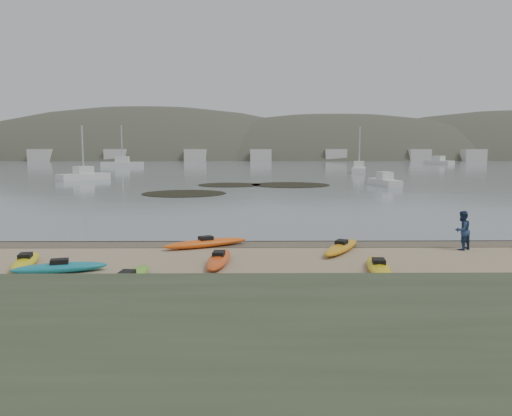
{
  "coord_description": "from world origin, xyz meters",
  "views": [
    {
      "loc": [
        -0.21,
        -21.68,
        4.07
      ],
      "look_at": [
        0.0,
        0.0,
        1.5
      ],
      "focal_mm": 35.0,
      "sensor_mm": 36.0,
      "label": 1
    }
  ],
  "objects": [
    {
      "name": "ground",
      "position": [
        0.0,
        0.0,
        0.0
      ],
      "size": [
        600.0,
        600.0,
        0.0
      ],
      "primitive_type": "plane",
      "color": "tan",
      "rests_on": "ground"
    },
    {
      "name": "wet_sand",
      "position": [
        0.0,
        -0.3,
        0.0
      ],
      "size": [
        60.0,
        60.0,
        0.0
      ],
      "primitive_type": "plane",
      "color": "brown",
      "rests_on": "ground"
    },
    {
      "name": "water",
      "position": [
        0.0,
        300.0,
        0.01
      ],
      "size": [
        1200.0,
        1200.0,
        0.0
      ],
      "primitive_type": "plane",
      "color": "slate",
      "rests_on": "ground"
    },
    {
      "name": "kayaks",
      "position": [
        -0.52,
        -4.1,
        0.17
      ],
      "size": [
        20.22,
        9.04,
        0.34
      ],
      "color": "yellow",
      "rests_on": "ground"
    },
    {
      "name": "person_east",
      "position": [
        8.33,
        -1.84,
        0.8
      ],
      "size": [
        0.98,
        0.93,
        1.59
      ],
      "primitive_type": "imported",
      "rotation": [
        0.0,
        0.0,
        3.71
      ],
      "color": "navy",
      "rests_on": "ground"
    },
    {
      "name": "kelp_mats",
      "position": [
        -0.92,
        30.98,
        0.03
      ],
      "size": [
        18.83,
        19.09,
        0.04
      ],
      "color": "black",
      "rests_on": "water"
    },
    {
      "name": "moored_boats",
      "position": [
        5.4,
        79.45,
        0.57
      ],
      "size": [
        85.99,
        83.73,
        1.28
      ],
      "color": "silver",
      "rests_on": "ground"
    },
    {
      "name": "far_hills",
      "position": [
        39.38,
        193.97,
        -15.93
      ],
      "size": [
        550.0,
        135.0,
        80.0
      ],
      "color": "#384235",
      "rests_on": "ground"
    },
    {
      "name": "far_town",
      "position": [
        6.0,
        145.0,
        2.0
      ],
      "size": [
        199.0,
        5.0,
        4.0
      ],
      "color": "beige",
      "rests_on": "ground"
    }
  ]
}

